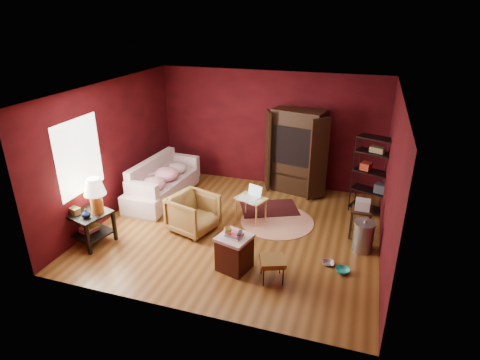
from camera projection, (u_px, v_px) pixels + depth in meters
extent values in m
cube|color=brown|center=(237.00, 229.00, 8.11)|extent=(5.50, 5.00, 0.02)
cube|color=white|center=(236.00, 89.00, 6.99)|extent=(5.50, 5.00, 0.02)
cube|color=#480A0F|center=(269.00, 129.00, 9.75)|extent=(5.50, 0.02, 2.80)
cube|color=#480A0F|center=(178.00, 229.00, 5.36)|extent=(5.50, 0.02, 2.80)
cube|color=#480A0F|center=(111.00, 150.00, 8.33)|extent=(0.02, 5.00, 2.80)
cube|color=#480A0F|center=(391.00, 183.00, 6.77)|extent=(0.02, 5.00, 2.80)
cube|color=white|center=(79.00, 157.00, 7.37)|extent=(0.02, 1.20, 1.40)
imported|color=#C4A9AB|center=(162.00, 181.00, 9.26)|extent=(0.67, 2.25, 0.88)
imported|color=black|center=(193.00, 212.00, 7.90)|extent=(0.96, 0.99, 0.84)
imported|color=#B5B9BD|center=(328.00, 259.00, 6.94)|extent=(0.22, 0.09, 0.21)
imported|color=#25ACA6|center=(343.00, 266.00, 6.73)|extent=(0.26, 0.14, 0.24)
imported|color=#0C173F|center=(86.00, 214.00, 7.21)|extent=(0.21, 0.21, 0.16)
imported|color=#D0C466|center=(228.00, 230.00, 6.56)|extent=(0.16, 0.15, 0.13)
cube|color=black|center=(89.00, 214.00, 7.42)|extent=(0.81, 0.81, 0.04)
cube|color=black|center=(92.00, 233.00, 7.58)|extent=(0.76, 0.76, 0.03)
cube|color=black|center=(67.00, 230.00, 7.46)|extent=(0.07, 0.07, 0.62)
cube|color=black|center=(88.00, 240.00, 7.16)|extent=(0.07, 0.07, 0.62)
cube|color=black|center=(94.00, 217.00, 7.91)|extent=(0.07, 0.07, 0.62)
cube|color=black|center=(114.00, 226.00, 7.61)|extent=(0.07, 0.07, 0.62)
cylinder|color=#C26D23|center=(97.00, 203.00, 7.35)|extent=(0.27, 0.27, 0.37)
cone|color=#F2E5C6|center=(94.00, 186.00, 7.22)|extent=(0.49, 0.49, 0.31)
cube|color=olive|center=(75.00, 211.00, 7.34)|extent=(0.23, 0.18, 0.13)
cube|color=#BD3C2F|center=(90.00, 230.00, 7.59)|extent=(0.32, 0.36, 0.03)
cube|color=blue|center=(90.00, 228.00, 7.57)|extent=(0.32, 0.36, 0.03)
cube|color=#D5CA47|center=(90.00, 227.00, 7.55)|extent=(0.32, 0.36, 0.03)
cube|color=#C4A9AB|center=(166.00, 187.00, 9.34)|extent=(0.89, 1.89, 0.39)
cube|color=#C4A9AB|center=(152.00, 175.00, 9.35)|extent=(0.29, 1.86, 0.78)
cube|color=#C4A9AB|center=(142.00, 195.00, 8.47)|extent=(0.79, 0.22, 0.53)
cube|color=#C4A9AB|center=(184.00, 165.00, 10.05)|extent=(0.79, 0.22, 0.53)
ellipsoid|color=#C31B4E|center=(154.00, 184.00, 8.74)|extent=(0.54, 0.54, 0.27)
ellipsoid|color=#C31B4E|center=(166.00, 174.00, 9.19)|extent=(0.60, 0.60, 0.31)
ellipsoid|color=#C4A9AB|center=(177.00, 169.00, 9.62)|extent=(0.50, 0.50, 0.25)
cube|color=#481D10|center=(234.00, 254.00, 6.77)|extent=(0.60, 0.60, 0.58)
cube|color=#C4A9AB|center=(234.00, 238.00, 6.65)|extent=(0.64, 0.64, 0.05)
cube|color=beige|center=(234.00, 236.00, 6.63)|extent=(0.33, 0.28, 0.02)
cube|color=#5398C2|center=(234.00, 235.00, 6.62)|extent=(0.30, 0.25, 0.02)
cube|color=#DE5364|center=(234.00, 233.00, 6.61)|extent=(0.31, 0.28, 0.02)
cube|color=black|center=(240.00, 233.00, 6.58)|extent=(0.07, 0.18, 0.02)
cube|color=black|center=(272.00, 261.00, 6.46)|extent=(0.51, 0.51, 0.08)
cube|color=black|center=(272.00, 263.00, 6.48)|extent=(0.46, 0.46, 0.02)
cylinder|color=black|center=(264.00, 277.00, 6.39)|extent=(0.03, 0.03, 0.32)
cylinder|color=black|center=(283.00, 277.00, 6.41)|extent=(0.03, 0.03, 0.32)
cylinder|color=black|center=(261.00, 266.00, 6.68)|extent=(0.03, 0.03, 0.32)
cylinder|color=black|center=(280.00, 265.00, 6.69)|extent=(0.03, 0.03, 0.32)
cylinder|color=beige|center=(277.00, 221.00, 8.39)|extent=(1.86, 1.86, 0.01)
cube|color=#481315|center=(269.00, 208.00, 8.91)|extent=(1.45, 1.25, 0.01)
cube|color=#EDCC6C|center=(251.00, 199.00, 8.26)|extent=(0.71, 0.60, 0.03)
cylinder|color=#EDCC6C|center=(236.00, 209.00, 8.38)|extent=(0.05, 0.05, 0.50)
cylinder|color=#EDCC6C|center=(256.00, 216.00, 8.08)|extent=(0.05, 0.05, 0.50)
cylinder|color=#EDCC6C|center=(246.00, 203.00, 8.62)|extent=(0.05, 0.05, 0.50)
cylinder|color=#EDCC6C|center=(266.00, 210.00, 8.33)|extent=(0.05, 0.05, 0.50)
cube|color=white|center=(252.00, 197.00, 8.27)|extent=(0.38, 0.32, 0.02)
cube|color=silver|center=(255.00, 190.00, 8.30)|extent=(0.32, 0.17, 0.22)
cube|color=white|center=(243.00, 198.00, 8.24)|extent=(0.25, 0.33, 0.00)
cube|color=white|center=(254.00, 201.00, 8.10)|extent=(0.33, 0.37, 0.00)
cube|color=black|center=(297.00, 151.00, 9.46)|extent=(1.27, 0.87, 2.00)
cube|color=black|center=(296.00, 144.00, 9.29)|extent=(1.03, 0.67, 0.90)
cube|color=black|center=(268.00, 150.00, 9.52)|extent=(0.23, 0.46, 1.90)
cube|color=black|center=(319.00, 160.00, 8.93)|extent=(0.39, 0.36, 1.90)
cube|color=#2A2D2F|center=(297.00, 148.00, 9.37)|extent=(0.75, 0.66, 0.55)
cube|color=black|center=(292.00, 151.00, 9.16)|extent=(0.52, 0.12, 0.42)
cube|color=black|center=(295.00, 173.00, 9.62)|extent=(1.04, 0.72, 0.05)
cylinder|color=black|center=(352.00, 174.00, 8.53)|extent=(0.03, 0.03, 1.71)
cylinder|color=black|center=(390.00, 184.00, 8.08)|extent=(0.03, 0.03, 1.71)
cylinder|color=black|center=(359.00, 170.00, 8.78)|extent=(0.03, 0.03, 1.71)
cylinder|color=black|center=(395.00, 178.00, 8.33)|extent=(0.03, 0.03, 1.71)
cube|color=black|center=(369.00, 208.00, 8.73)|extent=(0.91, 0.62, 0.02)
cube|color=black|center=(372.00, 191.00, 8.56)|extent=(0.91, 0.62, 0.02)
cube|color=black|center=(374.00, 172.00, 8.39)|extent=(0.91, 0.62, 0.02)
cube|color=black|center=(377.00, 153.00, 8.23)|extent=(0.91, 0.62, 0.02)
cube|color=black|center=(379.00, 138.00, 8.10)|extent=(0.91, 0.62, 0.02)
cube|color=maroon|center=(366.00, 166.00, 8.46)|extent=(0.26, 0.29, 0.15)
cube|color=#34323F|center=(381.00, 188.00, 8.41)|extent=(0.30, 0.30, 0.19)
cube|color=olive|center=(378.00, 150.00, 8.20)|extent=(0.33, 0.28, 0.11)
cube|color=black|center=(362.00, 210.00, 7.65)|extent=(0.40, 0.40, 0.04)
cube|color=black|center=(351.00, 226.00, 7.67)|extent=(0.04, 0.04, 0.56)
cube|color=black|center=(369.00, 229.00, 7.57)|extent=(0.04, 0.04, 0.56)
cube|color=black|center=(352.00, 218.00, 7.95)|extent=(0.04, 0.04, 0.56)
cube|color=black|center=(369.00, 220.00, 7.86)|extent=(0.04, 0.04, 0.56)
cube|color=silver|center=(363.00, 205.00, 7.60)|extent=(0.28, 0.22, 0.19)
cylinder|color=#96989D|center=(363.00, 237.00, 7.30)|extent=(0.38, 0.38, 0.54)
cylinder|color=#96989D|center=(365.00, 224.00, 7.18)|extent=(0.42, 0.42, 0.04)
sphere|color=#96989D|center=(365.00, 222.00, 7.17)|extent=(0.06, 0.06, 0.05)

